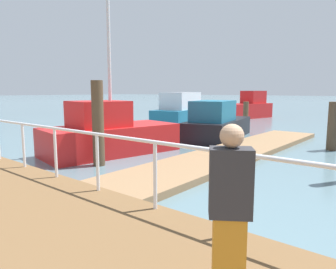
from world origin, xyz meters
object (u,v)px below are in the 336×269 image
Objects in this scene: moored_boat_0 at (217,124)px; moored_boat_1 at (185,112)px; moored_boat_5 at (248,108)px; moored_boat_4 at (109,133)px; pedestrian_0 at (230,211)px.

moored_boat_0 is 6.46m from moored_boat_1.
moored_boat_5 is at bearing 18.44° from moored_boat_0.
moored_boat_5 reaches higher than moored_boat_0.
pedestrian_0 is (-4.79, -7.37, 0.45)m from moored_boat_4.
moored_boat_5 is (17.07, 2.69, 0.09)m from moored_boat_4.
pedestrian_0 is (-21.86, -10.06, 0.36)m from moored_boat_5.
moored_boat_0 is 0.78× the size of moored_boat_1.
moored_boat_0 is 1.05× the size of moored_boat_5.
moored_boat_4 is 8.80m from pedestrian_0.
moored_boat_1 is at bearing 171.48° from moored_boat_5.
moored_boat_5 is 24.07m from pedestrian_0.
pedestrian_0 is at bearing -149.03° from moored_boat_0.
moored_boat_5 is (11.48, 3.83, 0.15)m from moored_boat_0.
pedestrian_0 is at bearing -155.29° from moored_boat_5.
moored_boat_1 is at bearing 37.45° from pedestrian_0.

